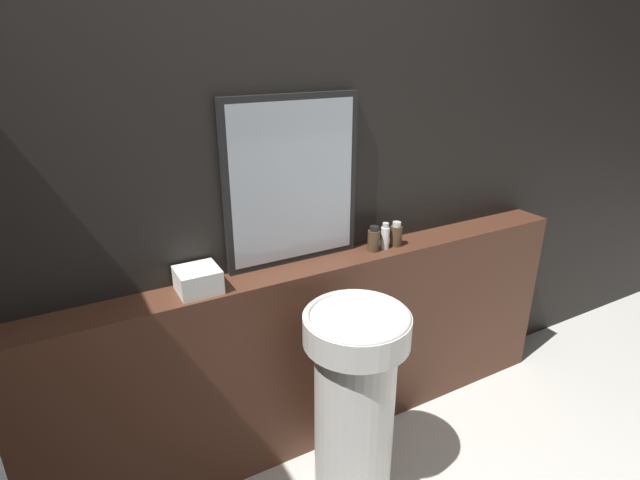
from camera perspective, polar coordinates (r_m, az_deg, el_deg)
name	(u,v)px	position (r m, az deg, el deg)	size (l,w,h in m)	color
wall_back	(288,189)	(2.13, -3.68, 5.81)	(8.00, 0.06, 2.50)	black
vanity_counter	(304,359)	(2.37, -1.88, -13.41)	(2.90, 0.19, 0.94)	#512D1E
pedestal_sink	(354,402)	(2.12, 3.96, -17.95)	(0.41, 0.41, 0.89)	white
mirror	(293,182)	(2.08, -3.13, 6.59)	(0.60, 0.03, 0.71)	black
towel_stack	(198,280)	(1.97, -13.77, -4.45)	(0.16, 0.15, 0.09)	white
shampoo_bottle	(374,239)	(2.29, 6.15, 0.06)	(0.06, 0.06, 0.12)	#4C3823
conditioner_bottle	(385,237)	(2.33, 7.45, 0.39)	(0.04, 0.04, 0.12)	white
lotion_bottle	(396,235)	(2.36, 8.70, 0.60)	(0.06, 0.06, 0.12)	#4C3823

